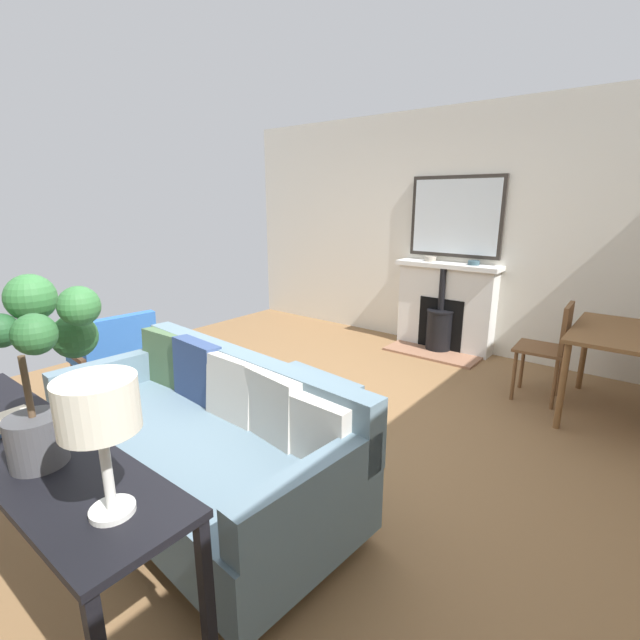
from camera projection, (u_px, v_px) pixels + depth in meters
name	position (u px, v px, depth m)	size (l,w,h in m)	color
ground_plane	(275.00, 433.00, 3.39)	(5.75, 5.67, 0.01)	olive
wall_left	(442.00, 232.00, 5.21)	(0.12, 5.67, 2.71)	silver
fireplace	(444.00, 311.00, 5.18)	(0.64, 1.18, 1.02)	#93664C
mirror_over_mantel	(455.00, 217.00, 4.99)	(0.04, 1.06, 0.90)	#2D2823
mantel_bowl_near	(430.00, 259.00, 5.18)	(0.13, 0.13, 0.06)	#9E9384
mantel_bowl_far	(474.00, 263.00, 4.88)	(0.13, 0.13, 0.05)	#334C56
sofa	(203.00, 439.00, 2.59)	(1.05, 2.07, 0.83)	#B2B2B7
ottoman	(298.00, 402.00, 3.36)	(0.74, 0.83, 0.38)	#B2B2B7
armchair_accent	(115.00, 350.00, 3.92)	(0.73, 0.64, 0.77)	#4C3321
console_table	(29.00, 457.00, 1.86)	(0.42, 1.89, 0.75)	black
table_lamp_far_end	(99.00, 411.00, 1.32)	(0.24, 0.24, 0.46)	white
potted_plant	(26.00, 352.00, 1.56)	(0.52, 0.46, 0.70)	#4C4C51
book_stack	(8.00, 422.00, 1.94)	(0.22, 0.20, 0.05)	#38517F
dining_table	(628.00, 344.00, 3.45)	(1.06, 0.77, 0.73)	brown
dining_chair_near_fireplace	(552.00, 344.00, 3.79)	(0.42, 0.42, 0.88)	brown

